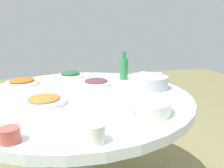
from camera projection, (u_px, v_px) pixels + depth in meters
name	position (u px, v px, depth m)	size (l,w,h in m)	color
round_dining_table	(81.00, 108.00, 1.34)	(1.32, 1.32, 0.73)	#99999E
rice_bowl	(148.00, 82.00, 1.45)	(0.26, 0.26, 0.09)	#B2B5BA
soup_bowl	(141.00, 106.00, 1.03)	(0.28, 0.28, 0.06)	white
dish_greens	(71.00, 75.00, 1.77)	(0.21, 0.21, 0.05)	silver
dish_tofu_braise	(44.00, 100.00, 1.14)	(0.23, 0.23, 0.04)	silver
dish_stirfry	(22.00, 82.00, 1.54)	(0.23, 0.23, 0.05)	silver
dish_eggplant	(96.00, 82.00, 1.53)	(0.21, 0.21, 0.05)	silver
green_bottle	(124.00, 68.00, 1.68)	(0.06, 0.06, 0.22)	#2F7F45
tea_cup_near	(95.00, 133.00, 0.75)	(0.07, 0.07, 0.07)	silver
tea_cup_side	(10.00, 135.00, 0.75)	(0.07, 0.07, 0.05)	#C0514A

